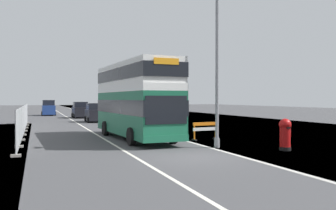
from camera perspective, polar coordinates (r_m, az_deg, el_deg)
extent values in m
cube|color=#424244|center=(16.81, 3.48, -8.01)|extent=(140.00, 280.00, 0.10)
cube|color=#B2AFA8|center=(17.75, 9.97, -7.40)|extent=(0.24, 196.00, 0.01)
cube|color=silver|center=(16.06, -4.33, -8.27)|extent=(0.16, 168.00, 0.01)
cube|color=#196042|center=(24.17, -5.02, -1.17)|extent=(3.06, 10.71, 2.64)
cube|color=white|center=(24.17, -5.03, 2.43)|extent=(3.06, 10.71, 0.40)
cube|color=white|center=(24.20, -5.03, 4.56)|extent=(3.03, 10.60, 1.40)
cube|color=black|center=(24.16, -5.02, -0.24)|extent=(3.09, 10.82, 0.84)
cube|color=black|center=(24.20, -5.03, 4.56)|extent=(3.07, 10.76, 0.77)
cube|color=black|center=(19.16, -0.24, -0.75)|extent=(2.28, 0.19, 1.45)
cube|color=orange|center=(19.25, -0.24, 6.63)|extent=(1.36, 0.13, 0.32)
cube|color=#196042|center=(24.24, -5.02, -3.87)|extent=(3.09, 10.82, 0.36)
cylinder|color=black|center=(20.76, -5.56, -4.76)|extent=(0.35, 1.02, 1.00)
cylinder|color=black|center=(21.61, 0.76, -4.53)|extent=(0.35, 1.02, 1.00)
cylinder|color=black|center=(26.72, -9.44, -3.49)|extent=(0.35, 1.02, 1.00)
cylinder|color=black|center=(27.39, -4.38, -3.37)|extent=(0.35, 1.02, 1.00)
cylinder|color=gray|center=(19.99, 7.42, 6.66)|extent=(0.18, 0.18, 9.11)
cylinder|color=gray|center=(20.03, 7.40, -5.70)|extent=(0.29, 0.29, 0.50)
cylinder|color=black|center=(19.73, 17.25, -6.30)|extent=(0.58, 0.58, 0.18)
cylinder|color=#AD0F0F|center=(19.66, 17.26, -4.45)|extent=(0.54, 0.54, 1.10)
sphere|color=#AD0F0F|center=(19.62, 17.27, -2.84)|extent=(0.60, 0.60, 0.60)
cube|color=black|center=(19.40, 17.76, -3.30)|extent=(0.22, 0.03, 0.07)
cube|color=orange|center=(23.60, 5.62, -2.84)|extent=(1.75, 0.35, 0.20)
cube|color=white|center=(23.62, 5.62, -3.62)|extent=(1.75, 0.35, 0.20)
cube|color=orange|center=(23.21, 3.99, -4.15)|extent=(0.08, 0.08, 1.00)
cube|color=black|center=(23.26, 3.99, -5.28)|extent=(0.21, 0.46, 0.08)
cube|color=orange|center=(24.09, 7.19, -3.97)|extent=(0.08, 0.08, 1.00)
cube|color=black|center=(24.13, 7.18, -5.06)|extent=(0.21, 0.46, 0.08)
cube|color=#A8AAAD|center=(19.63, -21.77, -3.56)|extent=(0.04, 3.26, 1.99)
cube|color=#A8AAAD|center=(23.01, -21.42, -2.90)|extent=(0.04, 3.26, 1.99)
cube|color=#A8AAAD|center=(26.41, -21.15, -2.41)|extent=(0.04, 3.26, 1.99)
cube|color=#A8AAAD|center=(29.80, -20.94, -2.03)|extent=(0.04, 3.26, 1.99)
cube|color=#A8AAAD|center=(33.19, -20.78, -1.72)|extent=(0.04, 3.26, 1.99)
cube|color=#A8AAAD|center=(36.59, -20.65, -1.48)|extent=(0.04, 3.26, 1.99)
cube|color=#A8AAAD|center=(39.99, -20.54, -1.27)|extent=(0.04, 3.26, 1.99)
cylinder|color=#939699|center=(17.93, -22.00, -3.99)|extent=(0.06, 0.06, 2.09)
cube|color=gray|center=(18.04, -21.98, -7.11)|extent=(0.44, 0.20, 0.12)
cylinder|color=#939699|center=(21.32, -21.58, -3.20)|extent=(0.06, 0.06, 2.09)
cube|color=gray|center=(21.41, -21.56, -5.84)|extent=(0.44, 0.20, 0.12)
cylinder|color=#939699|center=(24.71, -21.27, -2.64)|extent=(0.06, 0.06, 2.09)
cube|color=gray|center=(24.79, -21.26, -4.91)|extent=(0.44, 0.20, 0.12)
cylinder|color=#939699|center=(28.10, -21.04, -2.21)|extent=(0.06, 0.06, 2.09)
cube|color=gray|center=(28.17, -21.03, -4.21)|extent=(0.44, 0.20, 0.12)
cylinder|color=#939699|center=(31.50, -20.86, -1.87)|extent=(0.06, 0.06, 2.09)
cube|color=gray|center=(31.56, -20.85, -3.66)|extent=(0.44, 0.20, 0.12)
cylinder|color=#939699|center=(34.89, -20.71, -1.60)|extent=(0.06, 0.06, 2.09)
cube|color=gray|center=(34.95, -20.70, -3.21)|extent=(0.44, 0.20, 0.12)
cylinder|color=#939699|center=(38.29, -20.59, -1.37)|extent=(0.06, 0.06, 2.09)
cube|color=gray|center=(38.34, -20.58, -2.85)|extent=(0.44, 0.20, 0.12)
cylinder|color=#939699|center=(41.68, -20.49, -1.18)|extent=(0.06, 0.06, 2.09)
cube|color=gray|center=(41.73, -20.48, -2.54)|extent=(0.44, 0.20, 0.12)
cube|color=black|center=(42.35, -10.92, -1.48)|extent=(1.85, 4.02, 1.19)
cube|color=black|center=(42.32, -10.92, -0.20)|extent=(1.70, 2.21, 0.70)
cylinder|color=black|center=(43.75, -9.96, -2.02)|extent=(0.20, 0.60, 0.60)
cylinder|color=black|center=(43.48, -12.36, -2.04)|extent=(0.20, 0.60, 0.60)
cylinder|color=black|center=(41.29, -9.39, -2.19)|extent=(0.20, 0.60, 0.60)
cylinder|color=black|center=(41.02, -11.94, -2.22)|extent=(0.20, 0.60, 0.60)
cube|color=black|center=(51.75, -13.10, -1.01)|extent=(1.88, 4.20, 1.25)
cube|color=black|center=(51.72, -13.10, 0.07)|extent=(1.73, 2.31, 0.71)
cylinder|color=black|center=(53.17, -12.24, -1.50)|extent=(0.20, 0.60, 0.60)
cylinder|color=black|center=(52.97, -14.26, -1.51)|extent=(0.20, 0.60, 0.60)
cylinder|color=black|center=(50.59, -11.88, -1.62)|extent=(0.20, 0.60, 0.60)
cylinder|color=black|center=(50.38, -14.00, -1.64)|extent=(0.20, 0.60, 0.60)
cube|color=navy|center=(60.57, -17.59, -0.69)|extent=(1.86, 4.54, 1.35)
cube|color=black|center=(60.55, -17.60, 0.33)|extent=(1.71, 2.50, 0.81)
cylinder|color=black|center=(62.03, -16.77, -1.16)|extent=(0.20, 0.60, 0.60)
cylinder|color=black|center=(61.97, -18.49, -1.18)|extent=(0.20, 0.60, 0.60)
cylinder|color=black|center=(59.22, -16.64, -1.26)|extent=(0.20, 0.60, 0.60)
cylinder|color=black|center=(59.16, -18.45, -1.28)|extent=(0.20, 0.60, 0.60)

